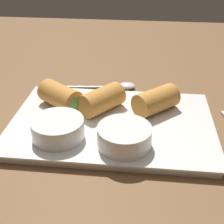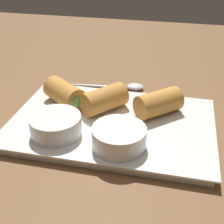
# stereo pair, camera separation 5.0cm
# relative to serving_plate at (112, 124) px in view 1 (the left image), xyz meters

# --- Properties ---
(table_surface) EXTENTS (1.80, 1.40, 0.02)m
(table_surface) POSITION_rel_serving_plate_xyz_m (-0.03, 0.01, -0.02)
(table_surface) COLOR brown
(table_surface) RESTS_ON ground
(serving_plate) EXTENTS (0.33, 0.22, 0.01)m
(serving_plate) POSITION_rel_serving_plate_xyz_m (0.00, 0.00, 0.00)
(serving_plate) COLOR silver
(serving_plate) RESTS_ON table_surface
(roll_front_left) EXTENTS (0.08, 0.09, 0.04)m
(roll_front_left) POSITION_rel_serving_plate_xyz_m (0.02, -0.03, 0.03)
(roll_front_left) COLOR #C68438
(roll_front_left) RESTS_ON serving_plate
(roll_front_right) EXTENTS (0.08, 0.08, 0.04)m
(roll_front_right) POSITION_rel_serving_plate_xyz_m (-0.07, -0.04, 0.03)
(roll_front_right) COLOR #C68438
(roll_front_right) RESTS_ON serving_plate
(roll_back_left) EXTENTS (0.09, 0.08, 0.04)m
(roll_back_left) POSITION_rel_serving_plate_xyz_m (0.09, -0.03, 0.03)
(roll_back_left) COLOR #C68438
(roll_back_left) RESTS_ON serving_plate
(dipping_bowl_near) EXTENTS (0.08, 0.08, 0.03)m
(dipping_bowl_near) POSITION_rel_serving_plate_xyz_m (-0.02, 0.06, 0.02)
(dipping_bowl_near) COLOR silver
(dipping_bowl_near) RESTS_ON serving_plate
(dipping_bowl_far) EXTENTS (0.08, 0.08, 0.03)m
(dipping_bowl_far) POSITION_rel_serving_plate_xyz_m (0.08, 0.05, 0.02)
(dipping_bowl_far) COLOR silver
(dipping_bowl_far) RESTS_ON serving_plate
(spoon) EXTENTS (0.15, 0.03, 0.01)m
(spoon) POSITION_rel_serving_plate_xyz_m (0.00, -0.15, -0.00)
(spoon) COLOR silver
(spoon) RESTS_ON table_surface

